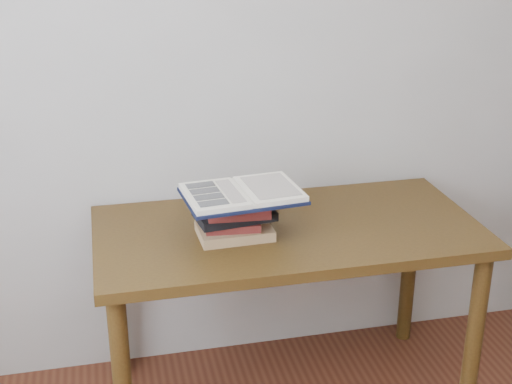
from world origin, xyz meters
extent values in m
cube|color=#ABA9A1|center=(0.00, 1.75, 1.30)|extent=(3.50, 0.04, 2.60)
cube|color=#473111|center=(0.00, 1.38, 0.70)|extent=(1.34, 0.67, 0.04)
cylinder|color=#473111|center=(0.61, 1.11, 0.34)|extent=(0.06, 0.06, 0.68)
cylinder|color=#473111|center=(-0.60, 1.65, 0.34)|extent=(0.06, 0.06, 0.68)
cylinder|color=#473111|center=(0.61, 1.65, 0.34)|extent=(0.06, 0.06, 0.68)
cube|color=tan|center=(-0.19, 1.35, 0.73)|extent=(0.25, 0.18, 0.04)
cube|color=maroon|center=(-0.20, 1.35, 0.76)|extent=(0.19, 0.14, 0.03)
cube|color=black|center=(-0.19, 1.36, 0.79)|extent=(0.28, 0.19, 0.03)
cube|color=maroon|center=(-0.18, 1.34, 0.82)|extent=(0.21, 0.17, 0.03)
cube|color=black|center=(-0.18, 1.35, 0.85)|extent=(0.23, 0.16, 0.03)
cube|color=black|center=(-0.17, 1.32, 0.87)|extent=(0.40, 0.30, 0.01)
cube|color=white|center=(-0.26, 1.31, 0.88)|extent=(0.20, 0.27, 0.02)
cube|color=white|center=(-0.08, 1.33, 0.88)|extent=(0.20, 0.27, 0.02)
cylinder|color=white|center=(-0.17, 1.32, 0.88)|extent=(0.04, 0.25, 0.01)
cube|color=black|center=(-0.30, 1.39, 0.89)|extent=(0.10, 0.05, 0.00)
cube|color=black|center=(-0.29, 1.34, 0.89)|extent=(0.10, 0.05, 0.00)
cube|color=black|center=(-0.29, 1.28, 0.89)|extent=(0.10, 0.05, 0.00)
cube|color=black|center=(-0.28, 1.23, 0.89)|extent=(0.10, 0.05, 0.00)
cube|color=beige|center=(-0.21, 1.32, 0.89)|extent=(0.07, 0.21, 0.00)
cube|color=beige|center=(-0.07, 1.33, 0.89)|extent=(0.16, 0.22, 0.00)
camera|label=1|loc=(-0.60, -0.79, 1.76)|focal=50.00mm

